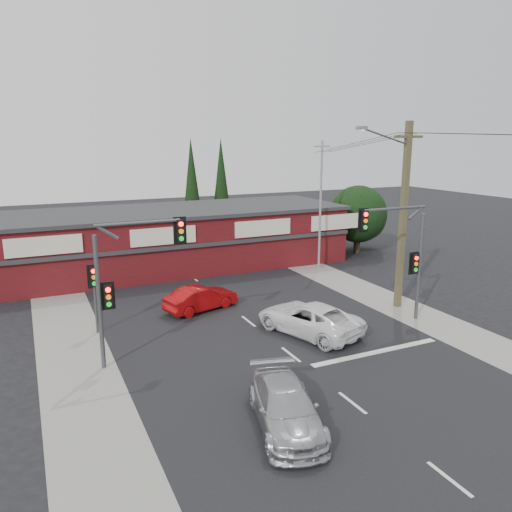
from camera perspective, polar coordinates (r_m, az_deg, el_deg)
name	(u,v)px	position (r m, az deg, el deg)	size (l,w,h in m)	color
ground	(289,354)	(22.10, 3.83, -11.06)	(120.00, 120.00, 0.00)	black
road_strip	(243,317)	(26.25, -1.48, -7.00)	(14.00, 70.00, 0.01)	black
verge_left	(71,345)	(24.38, -20.37, -9.49)	(3.00, 70.00, 0.02)	gray
verge_right	(374,296)	(30.47, 13.38, -4.47)	(3.00, 70.00, 0.02)	gray
stop_line	(376,352)	(22.77, 13.57, -10.62)	(6.50, 0.35, 0.01)	silver
white_suv	(309,318)	(24.09, 6.04, -7.09)	(2.48, 5.37, 1.49)	white
silver_suv	(286,407)	(16.77, 3.41, -16.83)	(1.91, 4.70, 1.36)	#A9ABAE
red_sedan	(201,298)	(27.29, -6.29, -4.80)	(1.43, 4.09, 1.35)	#9D090B
lane_dashes	(249,321)	(25.66, -0.86, -7.46)	(0.12, 46.23, 0.01)	silver
shop_building	(163,239)	(36.35, -10.55, 1.98)	(27.30, 8.40, 4.22)	#4A0E12
tree_cluster	(357,217)	(41.60, 11.42, 4.40)	(5.90, 5.10, 5.50)	#2D2116
conifer_near	(192,182)	(43.82, -7.36, 8.39)	(1.80, 1.80, 9.25)	#2D2116
conifer_far	(221,179)	(46.86, -4.00, 8.77)	(1.80, 1.80, 9.25)	#2D2116
traffic_mast_left	(125,272)	(20.54, -14.74, -1.73)	(3.77, 0.27, 5.97)	#47494C
traffic_mast_right	(403,246)	(25.51, 16.49, 1.06)	(3.96, 0.27, 5.97)	#47494C
pedestal_signal	(94,285)	(24.66, -18.03, -3.14)	(0.55, 0.27, 3.38)	#47494C
utility_pole	(402,210)	(27.71, 16.32, 5.05)	(4.38, 0.59, 10.00)	brown
steel_pole	(320,203)	(35.34, 7.38, 5.99)	(1.20, 0.16, 9.00)	gray
power_lines	(498,140)	(23.74, 25.96, 11.84)	(2.01, 29.00, 1.22)	black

